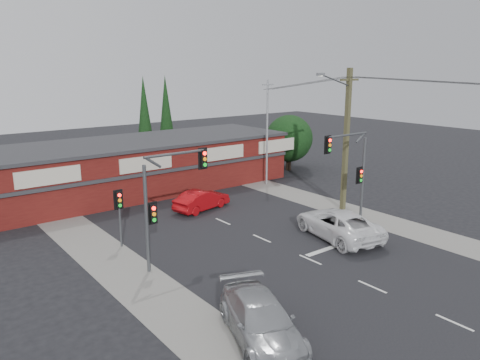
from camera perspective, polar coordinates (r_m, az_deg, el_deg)
ground at (r=26.96m, az=5.50°, el=-8.35°), size 120.00×120.00×0.00m
road_strip at (r=30.54m, az=-0.95°, el=-5.59°), size 14.00×70.00×0.01m
verge_left at (r=26.68m, az=-15.92°, el=-9.06°), size 3.00×70.00×0.02m
verge_right at (r=36.03m, az=9.95°, el=-2.76°), size 3.00×70.00×0.02m
stop_line at (r=28.42m, az=12.80°, el=-7.43°), size 6.50×0.35×0.01m
white_suv at (r=28.90m, az=11.84°, el=-5.24°), size 4.10×6.64×1.72m
silver_suv at (r=18.35m, az=2.60°, el=-16.74°), size 4.07×5.95×1.60m
red_sedan at (r=33.80m, az=-4.69°, el=-2.42°), size 4.68×2.50×1.46m
lane_dashes at (r=28.36m, az=2.67°, el=-7.13°), size 0.12×41.67×0.01m
shop_building at (r=39.48m, az=-12.63°, el=1.73°), size 27.30×8.40×4.22m
tree_cluster at (r=46.87m, az=5.80°, el=4.79°), size 5.90×5.10×5.50m
conifer_near at (r=47.16m, az=-11.57°, el=7.81°), size 1.80×1.80×9.25m
conifer_far at (r=50.54m, az=-9.00°, el=8.29°), size 1.80×1.80×9.25m
traffic_mast_left at (r=23.65m, az=-9.13°, el=-1.58°), size 3.77×0.27×5.97m
traffic_mast_right at (r=31.37m, az=13.59°, el=2.01°), size 3.96×0.27×5.97m
pedestal_signal at (r=27.22m, az=-14.51°, el=-3.15°), size 0.55×0.27×3.38m
utility_pole at (r=33.51m, az=12.71°, el=5.31°), size 4.38×0.59×10.00m
steel_pole at (r=40.30m, az=3.33°, el=5.99°), size 1.20×0.16×9.00m
power_lines at (r=30.12m, az=21.34°, el=10.78°), size 2.01×29.00×1.22m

